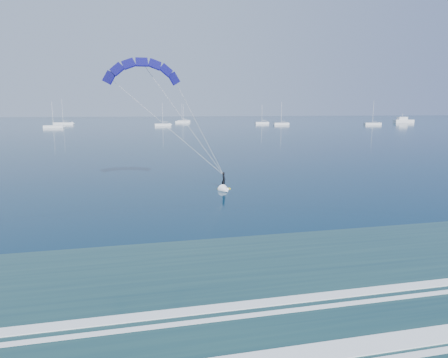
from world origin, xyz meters
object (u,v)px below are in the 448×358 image
sailboat_1 (53,127)px  sailboat_3 (163,125)px  sailboat_5 (262,123)px  sailboat_8 (281,124)px  motor_yacht (403,120)px  sailboat_6 (372,124)px  sailboat_2 (63,123)px  sailboat_7 (184,121)px  sailboat_4 (182,122)px  kitesurfer_rig (183,119)px

sailboat_1 → sailboat_3: (50.38, 10.88, -0.00)m
sailboat_5 → sailboat_8: size_ratio=0.90×
motor_yacht → sailboat_6: sailboat_6 is taller
sailboat_2 → sailboat_7: (69.99, 26.00, -0.01)m
sailboat_3 → sailboat_6: bearing=-6.5°
sailboat_6 → sailboat_8: (-48.07, 11.50, -0.00)m
sailboat_5 → sailboat_7: sailboat_7 is taller
sailboat_3 → sailboat_5: size_ratio=1.06×
sailboat_4 → sailboat_6: 111.13m
sailboat_1 → sailboat_4: 84.22m
sailboat_1 → sailboat_6: size_ratio=0.90×
sailboat_4 → kitesurfer_rig: bearing=-97.0°
kitesurfer_rig → sailboat_8: (74.19, 165.36, -7.00)m
motor_yacht → sailboat_1: size_ratio=1.10×
sailboat_3 → sailboat_8: 63.67m
sailboat_7 → sailboat_1: bearing=-135.9°
sailboat_2 → sailboat_6: (164.01, -42.03, -0.00)m
motor_yacht → sailboat_4: sailboat_4 is taller
sailboat_1 → sailboat_4: size_ratio=1.00×
sailboat_1 → sailboat_6: 162.12m
sailboat_1 → motor_yacht: bearing=6.8°
sailboat_2 → sailboat_3: bearing=-29.2°
sailboat_2 → sailboat_8: sailboat_2 is taller
sailboat_1 → sailboat_7: 94.89m
motor_yacht → sailboat_2: (-202.48, 16.08, -0.72)m
sailboat_3 → sailboat_7: 57.98m
sailboat_5 → sailboat_6: (54.50, -25.37, 0.01)m
kitesurfer_rig → sailboat_6: size_ratio=1.11×
kitesurfer_rig → sailboat_2: kitesurfer_rig is taller
sailboat_1 → sailboat_8: (114.04, 9.56, 0.01)m
sailboat_6 → sailboat_7: 116.05m
sailboat_2 → sailboat_5: sailboat_2 is taller
sailboat_7 → sailboat_8: sailboat_8 is taller
sailboat_1 → sailboat_7: size_ratio=1.02×
sailboat_3 → sailboat_4: (15.11, 42.09, 0.00)m
sailboat_7 → sailboat_8: bearing=-50.9°
sailboat_1 → sailboat_5: bearing=12.3°
sailboat_1 → sailboat_3: sailboat_1 is taller
sailboat_1 → sailboat_2: (-1.90, 40.09, 0.01)m
sailboat_3 → sailboat_6: sailboat_6 is taller
kitesurfer_rig → sailboat_8: 181.38m
sailboat_1 → sailboat_8: bearing=4.8°
sailboat_2 → sailboat_5: size_ratio=1.28×
kitesurfer_rig → sailboat_6: 196.64m
kitesurfer_rig → motor_yacht: (160.72, 179.81, -6.27)m
sailboat_2 → sailboat_6: 169.31m
kitesurfer_rig → sailboat_3: bearing=86.4°
sailboat_5 → sailboat_2: bearing=171.3°
sailboat_2 → sailboat_8: size_ratio=1.15×
sailboat_5 → sailboat_6: sailboat_6 is taller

